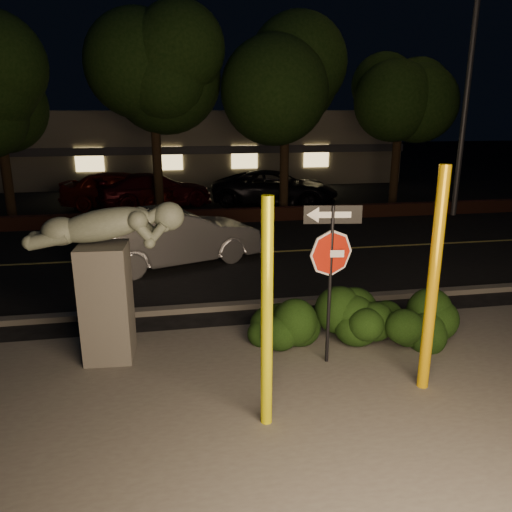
{
  "coord_description": "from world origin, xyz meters",
  "views": [
    {
      "loc": [
        -2.17,
        -6.87,
        4.07
      ],
      "look_at": [
        -0.7,
        1.37,
        1.6
      ],
      "focal_mm": 35.0,
      "sensor_mm": 36.0,
      "label": 1
    }
  ],
  "objects_px": {
    "sculpture": "(106,266)",
    "parked_car_red": "(120,190)",
    "yellow_pole_right": "(433,283)",
    "parked_car_dark": "(275,188)",
    "signpost": "(331,254)",
    "streetlight": "(465,47)",
    "yellow_pole_left": "(267,317)",
    "silver_sedan": "(175,237)",
    "parked_car_darkred": "(154,190)"
  },
  "relations": [
    {
      "from": "signpost",
      "to": "parked_car_red",
      "type": "bearing_deg",
      "value": 115.49
    },
    {
      "from": "silver_sedan",
      "to": "parked_car_darkred",
      "type": "xyz_separation_m",
      "value": [
        -0.68,
        8.51,
        -0.04
      ]
    },
    {
      "from": "parked_car_red",
      "to": "parked_car_darkred",
      "type": "distance_m",
      "value": 1.42
    },
    {
      "from": "silver_sedan",
      "to": "sculpture",
      "type": "bearing_deg",
      "value": 147.33
    },
    {
      "from": "sculpture",
      "to": "streetlight",
      "type": "height_order",
      "value": "streetlight"
    },
    {
      "from": "parked_car_red",
      "to": "parked_car_dark",
      "type": "xyz_separation_m",
      "value": [
        6.61,
        -0.36,
        -0.06
      ]
    },
    {
      "from": "yellow_pole_left",
      "to": "signpost",
      "type": "height_order",
      "value": "yellow_pole_left"
    },
    {
      "from": "signpost",
      "to": "yellow_pole_left",
      "type": "bearing_deg",
      "value": -123.6
    },
    {
      "from": "yellow_pole_left",
      "to": "signpost",
      "type": "relative_size",
      "value": 1.16
    },
    {
      "from": "silver_sedan",
      "to": "parked_car_dark",
      "type": "height_order",
      "value": "silver_sedan"
    },
    {
      "from": "sculpture",
      "to": "parked_car_red",
      "type": "bearing_deg",
      "value": 97.31
    },
    {
      "from": "signpost",
      "to": "parked_car_dark",
      "type": "bearing_deg",
      "value": 89.61
    },
    {
      "from": "parked_car_darkred",
      "to": "yellow_pole_left",
      "type": "bearing_deg",
      "value": 165.93
    },
    {
      "from": "streetlight",
      "to": "parked_car_darkred",
      "type": "relative_size",
      "value": 2.09
    },
    {
      "from": "yellow_pole_left",
      "to": "yellow_pole_right",
      "type": "relative_size",
      "value": 0.92
    },
    {
      "from": "silver_sedan",
      "to": "yellow_pole_right",
      "type": "bearing_deg",
      "value": -173.38
    },
    {
      "from": "sculpture",
      "to": "silver_sedan",
      "type": "height_order",
      "value": "sculpture"
    },
    {
      "from": "sculpture",
      "to": "parked_car_red",
      "type": "height_order",
      "value": "sculpture"
    },
    {
      "from": "parked_car_darkred",
      "to": "parked_car_dark",
      "type": "distance_m",
      "value": 5.22
    },
    {
      "from": "signpost",
      "to": "parked_car_darkred",
      "type": "xyz_separation_m",
      "value": [
        -3.02,
        14.55,
        -1.16
      ]
    },
    {
      "from": "signpost",
      "to": "parked_car_red",
      "type": "height_order",
      "value": "signpost"
    },
    {
      "from": "yellow_pole_right",
      "to": "sculpture",
      "type": "xyz_separation_m",
      "value": [
        -4.71,
        1.81,
        -0.04
      ]
    },
    {
      "from": "parked_car_red",
      "to": "yellow_pole_right",
      "type": "bearing_deg",
      "value": -148.37
    },
    {
      "from": "sculpture",
      "to": "silver_sedan",
      "type": "xyz_separation_m",
      "value": [
        1.17,
        5.23,
        -0.88
      ]
    },
    {
      "from": "yellow_pole_right",
      "to": "parked_car_dark",
      "type": "distance_m",
      "value": 15.14
    },
    {
      "from": "yellow_pole_right",
      "to": "sculpture",
      "type": "height_order",
      "value": "yellow_pole_right"
    },
    {
      "from": "sculpture",
      "to": "silver_sedan",
      "type": "distance_m",
      "value": 5.43
    },
    {
      "from": "yellow_pole_left",
      "to": "parked_car_dark",
      "type": "distance_m",
      "value": 15.95
    },
    {
      "from": "streetlight",
      "to": "parked_car_dark",
      "type": "bearing_deg",
      "value": 169.68
    },
    {
      "from": "sculpture",
      "to": "parked_car_darkred",
      "type": "distance_m",
      "value": 13.79
    },
    {
      "from": "signpost",
      "to": "parked_car_dark",
      "type": "distance_m",
      "value": 14.28
    },
    {
      "from": "parked_car_darkred",
      "to": "streetlight",
      "type": "bearing_deg",
      "value": -128.37
    },
    {
      "from": "yellow_pole_right",
      "to": "parked_car_dark",
      "type": "height_order",
      "value": "yellow_pole_right"
    },
    {
      "from": "yellow_pole_left",
      "to": "parked_car_darkred",
      "type": "height_order",
      "value": "yellow_pole_left"
    },
    {
      "from": "parked_car_red",
      "to": "signpost",
      "type": "bearing_deg",
      "value": -151.33
    },
    {
      "from": "silver_sedan",
      "to": "parked_car_red",
      "type": "relative_size",
      "value": 0.97
    },
    {
      "from": "yellow_pole_left",
      "to": "sculpture",
      "type": "bearing_deg",
      "value": 133.94
    },
    {
      "from": "signpost",
      "to": "streetlight",
      "type": "height_order",
      "value": "streetlight"
    },
    {
      "from": "yellow_pole_left",
      "to": "parked_car_dark",
      "type": "height_order",
      "value": "yellow_pole_left"
    },
    {
      "from": "sculpture",
      "to": "parked_car_dark",
      "type": "height_order",
      "value": "sculpture"
    },
    {
      "from": "signpost",
      "to": "streetlight",
      "type": "bearing_deg",
      "value": 60.08
    },
    {
      "from": "parked_car_dark",
      "to": "parked_car_red",
      "type": "bearing_deg",
      "value": 104.76
    },
    {
      "from": "sculpture",
      "to": "silver_sedan",
      "type": "bearing_deg",
      "value": 80.79
    },
    {
      "from": "parked_car_dark",
      "to": "sculpture",
      "type": "bearing_deg",
      "value": 174.66
    },
    {
      "from": "yellow_pole_right",
      "to": "streetlight",
      "type": "height_order",
      "value": "streetlight"
    },
    {
      "from": "yellow_pole_right",
      "to": "streetlight",
      "type": "distance_m",
      "value": 14.57
    },
    {
      "from": "streetlight",
      "to": "parked_car_red",
      "type": "distance_m",
      "value": 14.5
    },
    {
      "from": "sculpture",
      "to": "parked_car_red",
      "type": "distance_m",
      "value": 13.68
    },
    {
      "from": "yellow_pole_right",
      "to": "parked_car_dark",
      "type": "bearing_deg",
      "value": 86.3
    },
    {
      "from": "sculpture",
      "to": "streetlight",
      "type": "relative_size",
      "value": 0.25
    }
  ]
}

